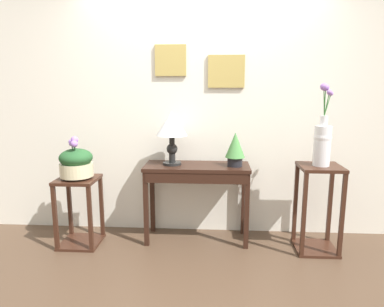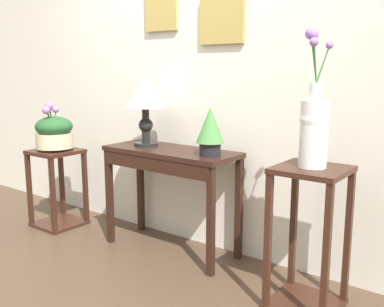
{
  "view_description": "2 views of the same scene",
  "coord_description": "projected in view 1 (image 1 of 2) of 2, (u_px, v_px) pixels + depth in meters",
  "views": [
    {
      "loc": [
        0.12,
        -2.33,
        1.55
      ],
      "look_at": [
        -0.1,
        1.14,
        0.88
      ],
      "focal_mm": 32.61,
      "sensor_mm": 36.0,
      "label": 1
    },
    {
      "loc": [
        2.03,
        -1.44,
        1.37
      ],
      "look_at": [
        0.16,
        1.01,
        0.78
      ],
      "focal_mm": 41.65,
      "sensor_mm": 36.0,
      "label": 2
    }
  ],
  "objects": [
    {
      "name": "table_lamp",
      "position": [
        172.0,
        127.0,
        3.39
      ],
      "size": [
        0.3,
        0.3,
        0.53
      ],
      "color": "black",
      "rests_on": "console_table"
    },
    {
      "name": "console_table",
      "position": [
        197.0,
        178.0,
        3.44
      ],
      "size": [
        1.03,
        0.42,
        0.79
      ],
      "color": "black",
      "rests_on": "ground"
    },
    {
      "name": "back_wall_with_art",
      "position": [
        203.0,
        101.0,
        3.61
      ],
      "size": [
        9.0,
        0.13,
        2.8
      ],
      "color": "silver",
      "rests_on": "ground"
    },
    {
      "name": "pedestal_stand_left",
      "position": [
        79.0,
        212.0,
        3.42
      ],
      "size": [
        0.38,
        0.38,
        0.68
      ],
      "color": "#381E14",
      "rests_on": "ground"
    },
    {
      "name": "planter_bowl_wide_left",
      "position": [
        76.0,
        162.0,
        3.33
      ],
      "size": [
        0.31,
        0.31,
        0.42
      ],
      "color": "beige",
      "rests_on": "pedestal_stand_left"
    },
    {
      "name": "pedestal_stand_right",
      "position": [
        318.0,
        209.0,
        3.28
      ],
      "size": [
        0.38,
        0.38,
        0.83
      ],
      "color": "#381E14",
      "rests_on": "ground"
    },
    {
      "name": "potted_plant_on_console",
      "position": [
        235.0,
        148.0,
        3.36
      ],
      "size": [
        0.19,
        0.19,
        0.33
      ],
      "color": "black",
      "rests_on": "console_table"
    },
    {
      "name": "flower_vase_tall_right",
      "position": [
        323.0,
        140.0,
        3.16
      ],
      "size": [
        0.16,
        0.18,
        0.74
      ],
      "color": "silver",
      "rests_on": "pedestal_stand_right"
    },
    {
      "name": "ground_plane",
      "position": [
        196.0,
        299.0,
        2.59
      ],
      "size": [
        12.0,
        12.0,
        0.01
      ],
      "primitive_type": "cube",
      "color": "#4C3828"
    }
  ]
}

